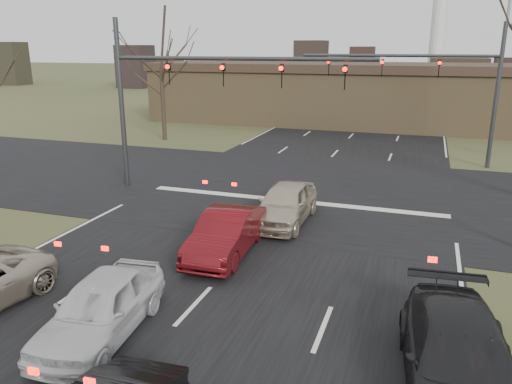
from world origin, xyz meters
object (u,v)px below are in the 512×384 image
at_px(car_white_sedan, 100,307).
at_px(car_charcoal_sedan, 460,360).
at_px(mast_arm_far, 444,78).
at_px(car_red_ahead, 226,233).
at_px(car_silver_ahead, 285,203).
at_px(mast_arm_near, 182,84).
at_px(building, 387,94).
at_px(streetlight_right_far, 498,65).

height_order(car_white_sedan, car_charcoal_sedan, car_charcoal_sedan).
distance_m(car_white_sedan, car_charcoal_sedan, 7.99).
xyz_separation_m(mast_arm_far, car_red_ahead, (-6.68, -16.46, -4.28)).
distance_m(mast_arm_far, car_red_ahead, 18.27).
xyz_separation_m(mast_arm_far, car_white_sedan, (-7.65, -21.96, -4.28)).
bearing_deg(car_charcoal_sedan, car_silver_ahead, 119.09).
height_order(mast_arm_far, car_charcoal_sedan, mast_arm_far).
xyz_separation_m(mast_arm_near, car_silver_ahead, (5.73, -2.78, -4.29)).
bearing_deg(car_silver_ahead, mast_arm_near, 154.69).
relative_size(mast_arm_near, car_white_sedan, 2.80).
distance_m(car_white_sedan, car_red_ahead, 5.59).
height_order(car_red_ahead, car_silver_ahead, car_silver_ahead).
height_order(building, streetlight_right_far, streetlight_right_far).
relative_size(mast_arm_far, car_silver_ahead, 2.42).
bearing_deg(car_silver_ahead, car_red_ahead, -104.60).
relative_size(car_red_ahead, car_silver_ahead, 0.98).
relative_size(building, car_red_ahead, 9.45).
height_order(mast_arm_near, car_red_ahead, mast_arm_near).
distance_m(building, car_red_ahead, 31.62).
bearing_deg(mast_arm_far, streetlight_right_far, 51.89).
xyz_separation_m(mast_arm_near, car_white_sedan, (3.76, -11.96, -4.33)).
xyz_separation_m(mast_arm_near, streetlight_right_far, (14.55, 14.00, 0.51)).
bearing_deg(streetlight_right_far, mast_arm_near, -136.11).
bearing_deg(car_red_ahead, car_white_sedan, -102.73).
height_order(mast_arm_far, streetlight_right_far, streetlight_right_far).
height_order(building, car_white_sedan, building).
bearing_deg(streetlight_right_far, car_silver_ahead, -117.73).
relative_size(streetlight_right_far, car_red_ahead, 2.23).
distance_m(mast_arm_near, car_white_sedan, 13.27).
bearing_deg(car_charcoal_sedan, car_white_sedan, 177.95).
distance_m(mast_arm_near, car_red_ahead, 9.10).
bearing_deg(mast_arm_near, streetlight_right_far, 43.89).
relative_size(mast_arm_far, car_red_ahead, 2.48).
relative_size(building, car_silver_ahead, 9.22).
bearing_deg(building, car_red_ahead, -94.54).
bearing_deg(car_silver_ahead, car_charcoal_sedan, -54.77).
distance_m(building, car_white_sedan, 37.17).
bearing_deg(car_red_ahead, car_charcoal_sedan, -38.34).
xyz_separation_m(car_charcoal_sedan, car_red_ahead, (-7.00, 5.02, -0.03)).
xyz_separation_m(car_white_sedan, car_red_ahead, (0.97, 5.50, 0.00)).
bearing_deg(mast_arm_near, building, 73.87).
relative_size(car_white_sedan, car_charcoal_sedan, 0.82).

